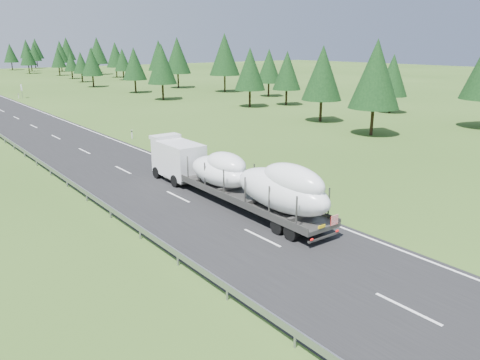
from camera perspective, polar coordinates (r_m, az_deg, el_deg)
ground at (r=25.78m, az=2.70°, el=-7.08°), size 400.00×400.00×0.00m
highway_sign at (r=100.86m, az=-25.10°, el=10.06°), size 0.08×0.90×2.60m
tree_line_right at (r=129.99m, az=-13.09°, el=14.45°), size 27.71×254.82×12.52m
boat_truck at (r=30.16m, az=-0.49°, el=0.52°), size 2.70×17.83×3.85m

